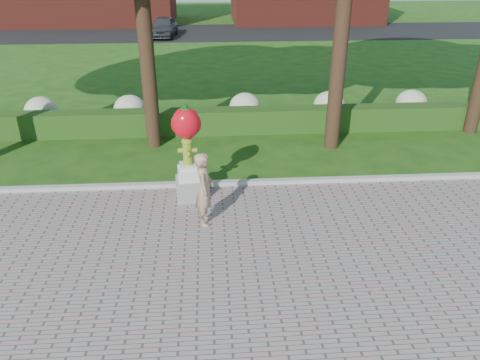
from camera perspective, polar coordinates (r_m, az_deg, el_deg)
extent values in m
plane|color=#1D4912|center=(9.57, -1.73, -8.98)|extent=(100.00, 100.00, 0.00)
cube|color=#ADADA5|center=(12.11, -2.31, -0.47)|extent=(40.00, 0.18, 0.15)
cube|color=#224814|center=(15.67, -2.79, 7.19)|extent=(24.00, 0.70, 0.80)
ellipsoid|color=#B9B78D|center=(17.55, -23.07, 7.73)|extent=(1.10, 1.10, 0.99)
ellipsoid|color=#B9B78D|center=(16.80, -13.28, 8.38)|extent=(1.10, 1.10, 0.99)
ellipsoid|color=#B9B78D|center=(16.62, 0.60, 8.89)|extent=(1.10, 1.10, 0.99)
ellipsoid|color=#B9B78D|center=(17.11, 10.79, 8.94)|extent=(1.10, 1.10, 0.99)
ellipsoid|color=#B9B78D|center=(18.09, 20.15, 8.74)|extent=(1.10, 1.10, 0.99)
cube|color=black|center=(36.23, -3.61, 17.51)|extent=(50.00, 8.00, 0.02)
cylinder|color=black|center=(14.13, -11.39, 15.85)|extent=(0.44, 0.44, 6.16)
cylinder|color=black|center=(13.95, 12.33, 17.98)|extent=(0.44, 0.44, 7.28)
cube|color=gray|center=(11.46, -6.16, -1.01)|extent=(0.70, 0.70, 0.52)
cube|color=silver|center=(11.28, -6.26, 0.81)|extent=(0.56, 0.56, 0.29)
cube|color=silver|center=(11.20, -6.31, 1.72)|extent=(0.45, 0.45, 0.10)
cylinder|color=olive|center=(11.06, -6.40, 3.32)|extent=(0.23, 0.23, 0.58)
ellipsoid|color=olive|center=(10.95, -6.47, 4.72)|extent=(0.27, 0.27, 0.19)
cylinder|color=olive|center=(11.04, -7.27, 3.59)|extent=(0.12, 0.11, 0.11)
cylinder|color=olive|center=(11.03, -5.55, 3.65)|extent=(0.12, 0.11, 0.11)
cylinder|color=olive|center=(10.89, -6.44, 3.31)|extent=(0.12, 0.12, 0.12)
cylinder|color=olive|center=(10.92, -6.49, 5.12)|extent=(0.08, 0.08, 0.05)
ellipsoid|color=red|center=(10.80, -6.59, 6.91)|extent=(0.65, 0.58, 0.75)
ellipsoid|color=red|center=(10.81, -7.57, 6.77)|extent=(0.32, 0.32, 0.48)
ellipsoid|color=red|center=(10.79, -5.59, 6.84)|extent=(0.32, 0.32, 0.48)
cylinder|color=#135513|center=(10.68, -6.69, 8.79)|extent=(0.10, 0.10, 0.12)
ellipsoid|color=#135513|center=(10.69, -6.68, 8.63)|extent=(0.25, 0.25, 0.08)
imported|color=tan|center=(10.12, -4.36, -1.12)|extent=(0.44, 0.64, 1.68)
imported|color=#383A3F|center=(34.60, -9.27, 17.97)|extent=(1.89, 4.05, 1.34)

